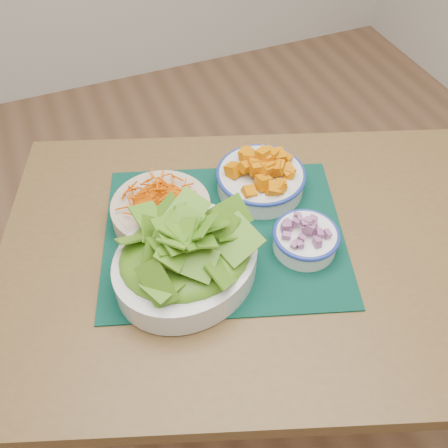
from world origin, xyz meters
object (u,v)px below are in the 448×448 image
object	(u,v)px
table	(264,278)
carrot_bowl	(161,207)
squash_bowl	(261,173)
placemat	(224,234)
lettuce_bowl	(186,254)
onion_bowl	(306,236)

from	to	relation	value
table	carrot_bowl	xyz separation A→B (m)	(-0.18, 0.15, 0.15)
carrot_bowl	squash_bowl	size ratio (longest dim) A/B	1.26
placemat	lettuce_bowl	bearing A→B (deg)	-127.87
table	squash_bowl	bearing A→B (deg)	89.29
table	lettuce_bowl	xyz separation A→B (m)	(-0.18, -0.01, 0.18)
table	placemat	distance (m)	0.15
onion_bowl	squash_bowl	bearing A→B (deg)	93.62
placemat	onion_bowl	bearing A→B (deg)	-16.47
placemat	carrot_bowl	world-z (taller)	carrot_bowl
placemat	squash_bowl	bearing A→B (deg)	54.91
carrot_bowl	onion_bowl	bearing A→B (deg)	-36.54
squash_bowl	carrot_bowl	bearing A→B (deg)	-178.19
carrot_bowl	lettuce_bowl	size ratio (longest dim) A/B	0.71
table	lettuce_bowl	size ratio (longest dim) A/B	3.53
table	onion_bowl	xyz separation A→B (m)	(0.07, -0.03, 0.15)
lettuce_bowl	onion_bowl	size ratio (longest dim) A/B	2.40
table	onion_bowl	size ratio (longest dim) A/B	8.45
lettuce_bowl	onion_bowl	distance (m)	0.25
squash_bowl	onion_bowl	size ratio (longest dim) A/B	1.35
table	squash_bowl	world-z (taller)	squash_bowl
squash_bowl	onion_bowl	xyz separation A→B (m)	(0.01, -0.19, -0.01)
table	onion_bowl	world-z (taller)	onion_bowl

